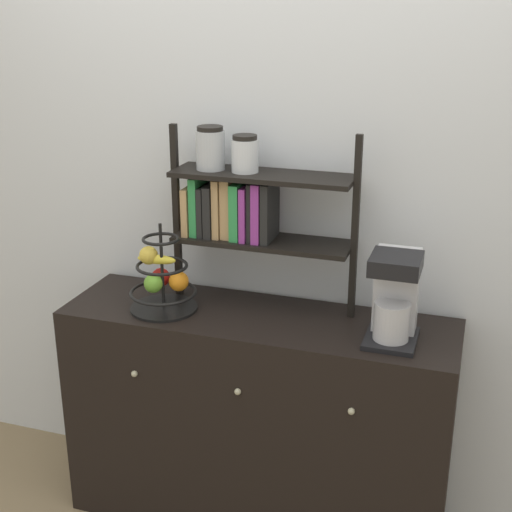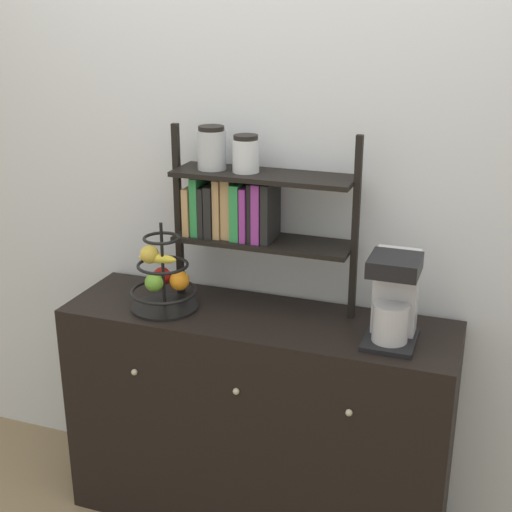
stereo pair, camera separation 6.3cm
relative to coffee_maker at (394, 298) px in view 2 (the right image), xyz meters
name	(u,v)px [view 2 (the right image)]	position (x,y,z in m)	size (l,w,h in m)	color
wall_back	(280,192)	(-0.50, 0.29, 0.25)	(7.00, 0.05, 2.60)	silver
sideboard	(257,420)	(-0.50, 0.03, -0.60)	(1.47, 0.45, 0.89)	black
coffee_maker	(394,298)	(0.00, 0.00, 0.00)	(0.17, 0.21, 0.31)	black
fruit_stand	(163,279)	(-0.86, -0.01, -0.04)	(0.25, 0.25, 0.34)	black
shelf_hutch	(241,200)	(-0.60, 0.14, 0.25)	(0.72, 0.20, 0.68)	black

